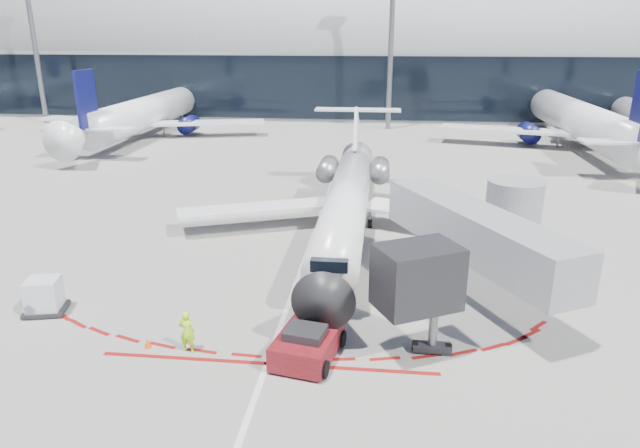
# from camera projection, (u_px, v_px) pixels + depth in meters

# --- Properties ---
(ground) EXTENTS (260.00, 260.00, 0.00)m
(ground) POSITION_uv_depth(u_px,v_px,m) (305.00, 258.00, 34.11)
(ground) COLOR slate
(ground) RESTS_ON ground
(apron_centerline) EXTENTS (0.25, 40.00, 0.01)m
(apron_centerline) POSITION_uv_depth(u_px,v_px,m) (309.00, 246.00, 35.99)
(apron_centerline) COLOR silver
(apron_centerline) RESTS_ON ground
(apron_stop_bar) EXTENTS (14.00, 0.25, 0.01)m
(apron_stop_bar) POSITION_uv_depth(u_px,v_px,m) (267.00, 363.00, 23.29)
(apron_stop_bar) COLOR maroon
(apron_stop_bar) RESTS_ON ground
(terminal_building) EXTENTS (150.00, 24.15, 24.00)m
(terminal_building) POSITION_uv_depth(u_px,v_px,m) (359.00, 59.00, 92.51)
(terminal_building) COLOR #95989B
(terminal_building) RESTS_ON ground
(jet_bridge) EXTENTS (10.03, 15.20, 4.90)m
(jet_bridge) POSITION_uv_depth(u_px,v_px,m) (485.00, 234.00, 29.29)
(jet_bridge) COLOR #94969C
(jet_bridge) RESTS_ON ground
(light_mast_west) EXTENTS (0.70, 0.70, 25.00)m
(light_mast_west) POSITION_uv_depth(u_px,v_px,m) (33.00, 34.00, 79.96)
(light_mast_west) COLOR slate
(light_mast_west) RESTS_ON ground
(light_mast_centre) EXTENTS (0.70, 0.70, 25.00)m
(light_mast_centre) POSITION_uv_depth(u_px,v_px,m) (391.00, 34.00, 74.73)
(light_mast_centre) COLOR slate
(light_mast_centre) RESTS_ON ground
(regional_jet) EXTENTS (23.17, 28.57, 7.15)m
(regional_jet) POSITION_uv_depth(u_px,v_px,m) (347.00, 199.00, 37.50)
(regional_jet) COLOR silver
(regional_jet) RESTS_ON ground
(pushback_tug) EXTENTS (3.04, 5.83, 1.48)m
(pushback_tug) POSITION_uv_depth(u_px,v_px,m) (308.00, 343.00, 23.59)
(pushback_tug) COLOR #530B0C
(pushback_tug) RESTS_ON ground
(ramp_worker) EXTENTS (0.71, 0.49, 1.88)m
(ramp_worker) POSITION_uv_depth(u_px,v_px,m) (187.00, 332.00, 23.90)
(ramp_worker) COLOR #B5FF1A
(ramp_worker) RESTS_ON ground
(uld_container) EXTENTS (2.16, 1.95, 1.73)m
(uld_container) POSITION_uv_depth(u_px,v_px,m) (44.00, 296.00, 27.25)
(uld_container) COLOR black
(uld_container) RESTS_ON ground
(safety_cone_left) EXTENTS (0.32, 0.32, 0.44)m
(safety_cone_left) POSITION_uv_depth(u_px,v_px,m) (148.00, 343.00, 24.41)
(safety_cone_left) COLOR #FF4D05
(safety_cone_left) RESTS_ON ground
(bg_airliner_1) EXTENTS (35.54, 37.63, 11.50)m
(bg_airliner_1) POSITION_uv_depth(u_px,v_px,m) (146.00, 90.00, 72.64)
(bg_airliner_1) COLOR silver
(bg_airliner_1) RESTS_ON ground
(bg_airliner_2) EXTENTS (37.12, 39.30, 12.01)m
(bg_airliner_2) POSITION_uv_depth(u_px,v_px,m) (583.00, 94.00, 65.16)
(bg_airliner_2) COLOR silver
(bg_airliner_2) RESTS_ON ground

